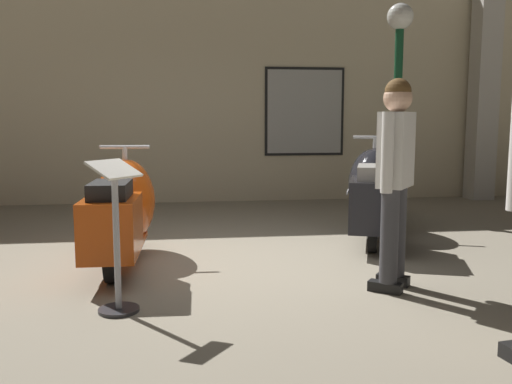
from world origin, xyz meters
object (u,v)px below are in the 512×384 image
object	(u,v)px
lamppost	(398,86)
info_stanchion	(117,250)
visitor_0	(395,169)
scooter_0	(122,210)
scooter_1	(374,192)

from	to	relation	value
lamppost	info_stanchion	xyz separation A→B (m)	(-3.29, -3.36, -1.30)
visitor_0	scooter_0	bearing A→B (deg)	9.13
visitor_0	lamppost	bearing A→B (deg)	-74.75
visitor_0	scooter_1	bearing A→B (deg)	-68.07
visitor_0	info_stanchion	world-z (taller)	visitor_0
scooter_1	lamppost	size ratio (longest dim) A/B	0.68
scooter_0	lamppost	world-z (taller)	lamppost
scooter_0	lamppost	bearing A→B (deg)	-58.19
lamppost	info_stanchion	size ratio (longest dim) A/B	2.69
info_stanchion	scooter_1	bearing A→B (deg)	39.49
scooter_1	scooter_0	bearing A→B (deg)	124.63
scooter_0	info_stanchion	distance (m)	1.39
scooter_0	info_stanchion	size ratio (longest dim) A/B	1.68
visitor_0	info_stanchion	bearing A→B (deg)	43.84
scooter_1	visitor_0	distance (m)	1.96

